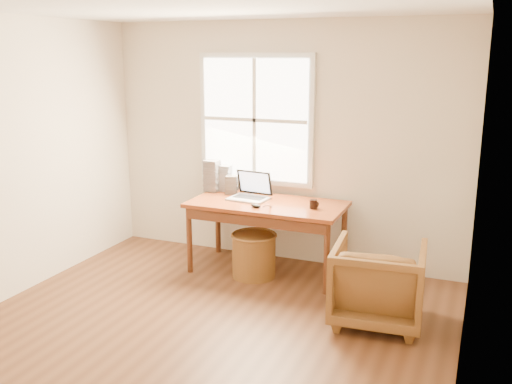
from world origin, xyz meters
TOP-DOWN VIEW (x-y plane):
  - room_shell at (-0.02, 0.16)m, footprint 4.04×4.54m
  - desk at (0.00, 1.80)m, footprint 1.60×0.80m
  - armchair at (1.30, 1.06)m, footprint 0.81×0.83m
  - wicker_stool at (-0.07, 1.60)m, footprint 0.50×0.50m
  - laptop at (-0.22, 1.82)m, footprint 0.48×0.49m
  - mouse at (-0.03, 1.57)m, footprint 0.14×0.11m
  - coffee_mug at (0.51, 1.76)m, footprint 0.10×0.10m
  - cd_stack_a at (-0.63, 2.10)m, footprint 0.15×0.14m
  - cd_stack_b at (-0.50, 2.01)m, footprint 0.15×0.14m
  - cd_stack_c at (-0.75, 2.03)m, footprint 0.16×0.14m
  - cd_stack_d at (-0.33, 2.16)m, footprint 0.15×0.14m

SIDE VIEW (x-z plane):
  - wicker_stool at x=-0.07m, z-range 0.00..0.45m
  - armchair at x=1.30m, z-range 0.00..0.70m
  - desk at x=0.00m, z-range 0.71..0.75m
  - mouse at x=-0.03m, z-range 0.75..0.79m
  - coffee_mug at x=0.51m, z-range 0.75..0.84m
  - cd_stack_d at x=-0.33m, z-range 0.75..0.92m
  - cd_stack_b at x=-0.50m, z-range 0.75..0.95m
  - cd_stack_a at x=-0.63m, z-range 0.75..1.04m
  - laptop at x=-0.22m, z-range 0.75..1.07m
  - cd_stack_c at x=-0.75m, z-range 0.75..1.10m
  - room_shell at x=-0.02m, z-range 0.00..2.64m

